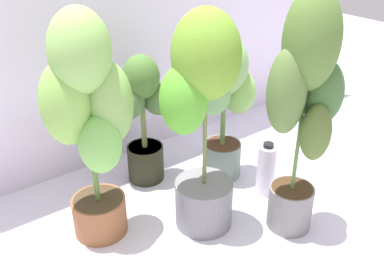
{
  "coord_description": "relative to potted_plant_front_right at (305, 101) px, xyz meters",
  "views": [
    {
      "loc": [
        -0.92,
        -1.07,
        1.27
      ],
      "look_at": [
        0.08,
        0.25,
        0.4
      ],
      "focal_mm": 40.57,
      "sensor_mm": 36.0,
      "label": 1
    }
  ],
  "objects": [
    {
      "name": "potted_plant_back_left",
      "position": [
        -0.67,
        0.46,
        -0.04
      ],
      "size": [
        0.41,
        0.31,
        0.97
      ],
      "color": "brown",
      "rests_on": "ground"
    },
    {
      "name": "potted_plant_center",
      "position": [
        -0.31,
        0.25,
        -0.06
      ],
      "size": [
        0.38,
        0.36,
        0.95
      ],
      "color": "slate",
      "rests_on": "ground"
    },
    {
      "name": "ground_plane",
      "position": [
        -0.33,
        0.13,
        -0.6
      ],
      "size": [
        8.0,
        8.0,
        0.0
      ],
      "primitive_type": "plane",
      "color": "silver",
      "rests_on": "ground"
    },
    {
      "name": "potted_plant_front_right",
      "position": [
        0.0,
        0.0,
        0.0
      ],
      "size": [
        0.36,
        0.28,
        1.03
      ],
      "color": "slate",
      "rests_on": "ground"
    },
    {
      "name": "potted_plant_back_center",
      "position": [
        -0.31,
        0.7,
        -0.23
      ],
      "size": [
        0.36,
        0.25,
        0.66
      ],
      "color": "black",
      "rests_on": "ground"
    },
    {
      "name": "nutrient_bottle",
      "position": [
        0.09,
        0.24,
        -0.47
      ],
      "size": [
        0.09,
        0.09,
        0.28
      ],
      "color": "white",
      "rests_on": "ground"
    },
    {
      "name": "potted_plant_back_right",
      "position": [
        0.02,
        0.49,
        -0.16
      ],
      "size": [
        0.38,
        0.29,
        0.74
      ],
      "color": "slate",
      "rests_on": "ground"
    }
  ]
}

